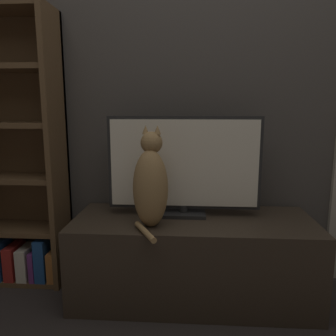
# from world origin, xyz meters

# --- Properties ---
(wall_back) EXTENTS (4.80, 0.05, 2.60)m
(wall_back) POSITION_xyz_m (0.00, 1.22, 1.30)
(wall_back) COLOR #47423D
(wall_back) RESTS_ON ground_plane
(tv_stand) EXTENTS (1.31, 0.52, 0.46)m
(tv_stand) POSITION_xyz_m (0.00, 0.92, 0.23)
(tv_stand) COLOR #33281E
(tv_stand) RESTS_ON ground_plane
(tv) EXTENTS (0.84, 0.15, 0.56)m
(tv) POSITION_xyz_m (-0.05, 0.98, 0.74)
(tv) COLOR black
(tv) RESTS_ON tv_stand
(cat) EXTENTS (0.20, 0.32, 0.51)m
(cat) POSITION_xyz_m (-0.22, 0.79, 0.68)
(cat) COLOR #997547
(cat) RESTS_ON tv_stand
(bookshelf) EXTENTS (0.61, 0.28, 1.61)m
(bookshelf) POSITION_xyz_m (-1.08, 1.08, 0.68)
(bookshelf) COLOR brown
(bookshelf) RESTS_ON ground_plane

